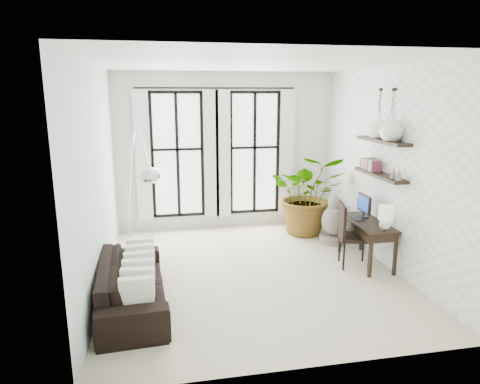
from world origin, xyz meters
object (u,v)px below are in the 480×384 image
object	(u,v)px
sofa	(132,284)
desk	(369,225)
buddha	(334,223)
desk_chair	(349,231)
arc_lamp	(136,165)
plant	(308,194)

from	to	relation	value
sofa	desk	xyz separation A→B (m)	(3.75, 0.72, 0.37)
sofa	buddha	world-z (taller)	buddha
desk_chair	arc_lamp	distance (m)	3.52
sofa	plant	xyz separation A→B (m)	(3.33, 2.46, 0.50)
sofa	buddha	size ratio (longest dim) A/B	2.34
buddha	sofa	bearing A→B (deg)	-153.37
desk	desk_chair	world-z (taller)	desk
sofa	desk	distance (m)	3.83
arc_lamp	buddha	bearing A→B (deg)	15.49
desk_chair	buddha	distance (m)	1.13
desk	arc_lamp	size ratio (longest dim) A/B	0.53
desk_chair	buddha	bearing A→B (deg)	92.92
sofa	desk_chair	xyz separation A→B (m)	(3.42, 0.72, 0.28)
desk	arc_lamp	distance (m)	3.81
plant	sofa	bearing A→B (deg)	-143.55
plant	desk	distance (m)	1.79
sofa	buddha	bearing A→B (deg)	-66.59
sofa	desk_chair	world-z (taller)	desk_chair
plant	arc_lamp	xyz separation A→B (m)	(-3.23, -1.62, 0.96)
sofa	desk	world-z (taller)	desk
desk	arc_lamp	world-z (taller)	arc_lamp
arc_lamp	buddha	world-z (taller)	arc_lamp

